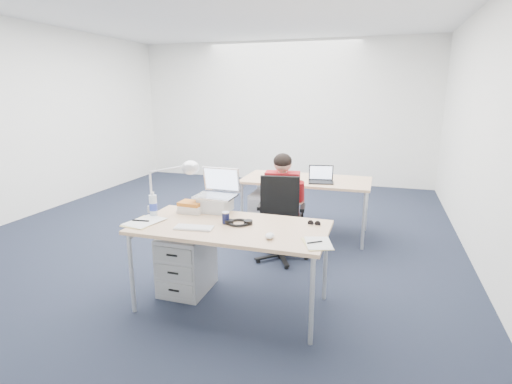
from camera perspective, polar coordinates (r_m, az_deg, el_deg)
floor at (r=5.24m, az=-5.75°, el=-6.13°), size 7.00×7.00×0.00m
room at (r=4.92m, az=-6.25°, el=12.94°), size 6.02×7.02×2.80m
desk_near at (r=3.34m, az=-3.61°, el=-5.56°), size 1.60×0.80×0.73m
desk_far at (r=5.13m, az=7.18°, el=1.35°), size 1.60×0.80×0.73m
office_chair at (r=4.41m, az=3.57°, el=-6.22°), size 0.70×0.70×0.98m
seated_person at (r=4.47m, az=3.92°, el=-1.75°), size 0.39×0.67×1.17m
drawer_pedestal_near at (r=3.81m, az=-9.84°, el=-9.84°), size 0.40×0.50×0.55m
drawer_pedestal_far at (r=5.21m, az=1.74°, el=-3.01°), size 0.40×0.50×0.55m
silver_laptop at (r=3.69m, az=-5.86°, el=0.16°), size 0.37×0.29×0.39m
wireless_keyboard at (r=3.29m, az=-8.87°, el=-5.04°), size 0.33×0.17×0.02m
computer_mouse at (r=3.04m, az=1.97°, el=-6.27°), size 0.08×0.12×0.04m
headphones at (r=3.35m, az=-2.50°, el=-4.29°), size 0.27×0.23×0.04m
can_koozie at (r=3.37m, az=-4.35°, el=-3.67°), size 0.08×0.08×0.10m
water_bottle at (r=3.65m, az=-14.49°, el=-1.68°), size 0.08×0.08×0.22m
bear_figurine at (r=3.69m, az=-6.49°, el=-1.76°), size 0.08×0.06×0.15m
book_stack at (r=3.72m, az=-9.24°, el=-2.13°), size 0.24×0.20×0.10m
cordless_phone at (r=3.67m, az=-14.37°, el=-2.05°), size 0.05×0.03×0.17m
papers_left at (r=3.52m, az=-15.86°, el=-4.15°), size 0.28×0.36×0.01m
papers_right at (r=2.96m, az=8.72°, el=-7.30°), size 0.26×0.31×0.01m
sunglasses at (r=3.37m, az=8.31°, el=-4.46°), size 0.11×0.05×0.03m
desk_lamp at (r=3.67m, az=-12.74°, el=0.92°), size 0.49×0.28×0.52m
dark_laptop at (r=4.91m, az=9.29°, el=2.54°), size 0.34×0.34×0.22m
far_cup at (r=5.08m, az=9.39°, el=2.25°), size 0.09×0.09×0.10m
far_papers at (r=5.26m, az=3.90°, el=2.31°), size 0.26×0.32×0.01m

